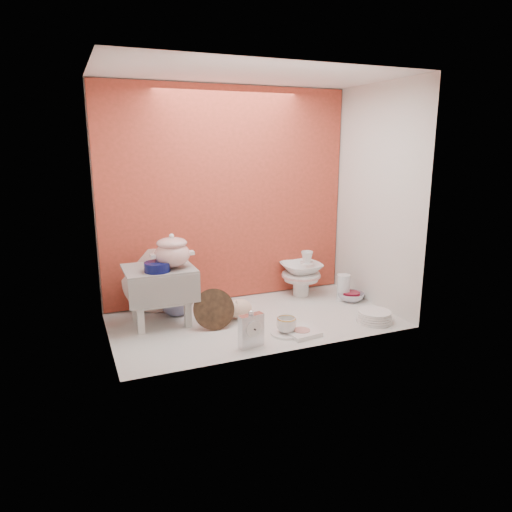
{
  "coord_description": "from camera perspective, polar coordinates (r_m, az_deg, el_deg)",
  "views": [
    {
      "loc": [
        -1.08,
        -2.63,
        1.12
      ],
      "look_at": [
        0.02,
        0.02,
        0.42
      ],
      "focal_mm": 32.87,
      "sensor_mm": 36.0,
      "label": 1
    }
  ],
  "objects": [
    {
      "name": "crystal_bowl",
      "position": [
        3.47,
        11.47,
        -4.87
      ],
      "size": [
        0.23,
        0.23,
        0.06
      ],
      "primitive_type": "imported",
      "rotation": [
        0.0,
        0.0,
        0.23
      ],
      "color": "silver",
      "rests_on": "ground"
    },
    {
      "name": "clear_glass_vase",
      "position": [
        3.46,
        10.59,
        -3.77
      ],
      "size": [
        0.12,
        0.12,
        0.19
      ],
      "primitive_type": "cylinder",
      "rotation": [
        0.0,
        0.0,
        0.32
      ],
      "color": "silver",
      "rests_on": "ground"
    },
    {
      "name": "dinner_plate_stack",
      "position": [
        3.1,
        14.23,
        -7.15
      ],
      "size": [
        0.28,
        0.28,
        0.07
      ],
      "primitive_type": "cylinder",
      "rotation": [
        0.0,
        0.0,
        -0.34
      ],
      "color": "white",
      "rests_on": "ground"
    },
    {
      "name": "teacup_saucer",
      "position": [
        2.84,
        3.7,
        -9.34
      ],
      "size": [
        0.2,
        0.2,
        0.01
      ],
      "primitive_type": "cylinder",
      "rotation": [
        0.0,
        0.0,
        -0.06
      ],
      "color": "white",
      "rests_on": "ground"
    },
    {
      "name": "cobalt_bowl",
      "position": [
        2.86,
        -11.93,
        -1.31
      ],
      "size": [
        0.19,
        0.19,
        0.06
      ],
      "primitive_type": "cylinder",
      "rotation": [
        0.0,
        0.0,
        0.24
      ],
      "color": "#090E47",
      "rests_on": "step_stool"
    },
    {
      "name": "blue_white_vase",
      "position": [
        3.17,
        -9.7,
        -5.07
      ],
      "size": [
        0.27,
        0.27,
        0.22
      ],
      "primitive_type": "imported",
      "rotation": [
        0.0,
        0.0,
        0.39
      ],
      "color": "silver",
      "rests_on": "ground"
    },
    {
      "name": "porcelain_tower",
      "position": [
        3.5,
        5.51,
        -2.13
      ],
      "size": [
        0.3,
        0.3,
        0.34
      ],
      "primitive_type": null,
      "rotation": [
        0.0,
        0.0,
        -0.02
      ],
      "color": "white",
      "rests_on": "ground"
    },
    {
      "name": "mantel_clock",
      "position": [
        2.64,
        -0.6,
        -8.88
      ],
      "size": [
        0.15,
        0.08,
        0.21
      ],
      "primitive_type": "cube",
      "rotation": [
        0.0,
        0.0,
        0.19
      ],
      "color": "silver",
      "rests_on": "ground"
    },
    {
      "name": "step_stool",
      "position": [
        3.01,
        -11.6,
        -4.74
      ],
      "size": [
        0.42,
        0.36,
        0.37
      ],
      "primitive_type": null,
      "rotation": [
        0.0,
        0.0,
        -0.0
      ],
      "color": "silver",
      "rests_on": "ground"
    },
    {
      "name": "floral_platter",
      "position": [
        3.23,
        -12.24,
        -2.95
      ],
      "size": [
        0.45,
        0.23,
        0.42
      ],
      "primitive_type": null,
      "rotation": [
        0.0,
        0.0,
        -0.27
      ],
      "color": "white",
      "rests_on": "ground"
    },
    {
      "name": "ground",
      "position": [
        3.05,
        -0.21,
        -7.8
      ],
      "size": [
        1.8,
        1.8,
        0.0
      ],
      "primitive_type": "plane",
      "color": "silver",
      "rests_on": "ground"
    },
    {
      "name": "lacquer_tray",
      "position": [
        2.9,
        -5.14,
        -6.48
      ],
      "size": [
        0.27,
        0.14,
        0.24
      ],
      "primitive_type": null,
      "rotation": [
        0.0,
        0.0,
        -0.1
      ],
      "color": "black",
      "rests_on": "ground"
    },
    {
      "name": "plush_pig",
      "position": [
        3.06,
        -2.15,
        -6.37
      ],
      "size": [
        0.27,
        0.22,
        0.14
      ],
      "primitive_type": "ellipsoid",
      "rotation": [
        0.0,
        0.0,
        0.33
      ],
      "color": "beige",
      "rests_on": "ground"
    },
    {
      "name": "lattice_dish",
      "position": [
        2.85,
        5.57,
        -9.23
      ],
      "size": [
        0.2,
        0.2,
        0.03
      ],
      "primitive_type": "cube",
      "rotation": [
        0.0,
        0.0,
        0.13
      ],
      "color": "white",
      "rests_on": "ground"
    },
    {
      "name": "niche_shell",
      "position": [
        3.02,
        -1.54,
        10.1
      ],
      "size": [
        1.86,
        1.03,
        1.53
      ],
      "color": "#CA4332",
      "rests_on": "ground"
    },
    {
      "name": "gold_rim_teacup",
      "position": [
        2.82,
        3.72,
        -8.34
      ],
      "size": [
        0.15,
        0.15,
        0.09
      ],
      "primitive_type": "imported",
      "rotation": [
        0.0,
        0.0,
        -0.3
      ],
      "color": "white",
      "rests_on": "teacup_saucer"
    },
    {
      "name": "soup_tureen",
      "position": [
        2.9,
        -10.17,
        0.62
      ],
      "size": [
        0.26,
        0.26,
        0.22
      ],
      "primitive_type": null,
      "rotation": [
        0.0,
        0.0,
        -0.01
      ],
      "color": "white",
      "rests_on": "step_stool"
    }
  ]
}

